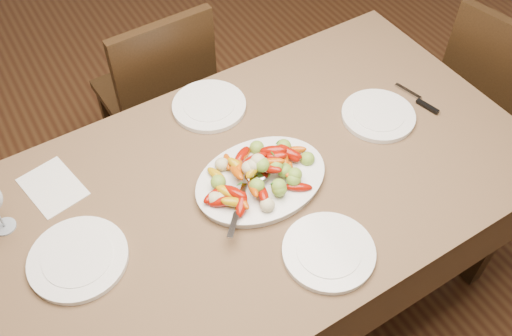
{
  "coord_description": "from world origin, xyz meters",
  "views": [
    {
      "loc": [
        -0.78,
        -0.77,
        2.17
      ],
      "look_at": [
        -0.19,
        0.21,
        0.82
      ],
      "focal_mm": 40.0,
      "sensor_mm": 36.0,
      "label": 1
    }
  ],
  "objects": [
    {
      "name": "plate_right",
      "position": [
        0.32,
        0.24,
        0.77
      ],
      "size": [
        0.26,
        0.26,
        0.02
      ],
      "primitive_type": "cylinder",
      "color": "white",
      "rests_on": "dining_table"
    },
    {
      "name": "chair_right",
      "position": [
        1.08,
        0.27,
        0.47
      ],
      "size": [
        0.5,
        0.5,
        0.95
      ],
      "primitive_type": null,
      "rotation": [
        0.0,
        0.0,
        1.79
      ],
      "color": "black",
      "rests_on": "ground"
    },
    {
      "name": "roasted_vegetables",
      "position": [
        -0.19,
        0.19,
        0.83
      ],
      "size": [
        0.35,
        0.24,
        0.09
      ],
      "primitive_type": null,
      "rotation": [
        0.0,
        0.0,
        0.02
      ],
      "color": "#820C02",
      "rests_on": "serving_platter"
    },
    {
      "name": "serving_platter",
      "position": [
        -0.19,
        0.19,
        0.77
      ],
      "size": [
        0.43,
        0.32,
        0.02
      ],
      "primitive_type": "ellipsoid",
      "rotation": [
        0.0,
        0.0,
        0.02
      ],
      "color": "white",
      "rests_on": "dining_table"
    },
    {
      "name": "menu_card",
      "position": [
        -0.76,
        0.52,
        0.76
      ],
      "size": [
        0.19,
        0.24,
        0.0
      ],
      "primitive_type": "cube",
      "rotation": [
        0.0,
        0.0,
        0.2
      ],
      "color": "silver",
      "rests_on": "dining_table"
    },
    {
      "name": "floor",
      "position": [
        0.0,
        0.0,
        0.0
      ],
      "size": [
        6.0,
        6.0,
        0.0
      ],
      "primitive_type": "plane",
      "color": "#371F10",
      "rests_on": "ground"
    },
    {
      "name": "table_knife",
      "position": [
        0.5,
        0.23,
        0.76
      ],
      "size": [
        0.06,
        0.2,
        0.01
      ],
      "primitive_type": null,
      "rotation": [
        0.0,
        0.0,
        0.24
      ],
      "color": "#9EA0A8",
      "rests_on": "dining_table"
    },
    {
      "name": "plate_near",
      "position": [
        -0.15,
        -0.13,
        0.77
      ],
      "size": [
        0.27,
        0.27,
        0.02
      ],
      "primitive_type": "cylinder",
      "color": "white",
      "rests_on": "dining_table"
    },
    {
      "name": "plate_far",
      "position": [
        -0.17,
        0.58,
        0.77
      ],
      "size": [
        0.26,
        0.26,
        0.02
      ],
      "primitive_type": "cylinder",
      "color": "white",
      "rests_on": "dining_table"
    },
    {
      "name": "dining_table",
      "position": [
        -0.19,
        0.21,
        0.38
      ],
      "size": [
        1.86,
        1.08,
        0.76
      ],
      "primitive_type": "cube",
      "rotation": [
        0.0,
        0.0,
        0.02
      ],
      "color": "brown",
      "rests_on": "ground"
    },
    {
      "name": "serving_spoon",
      "position": [
        -0.25,
        0.15,
        0.81
      ],
      "size": [
        0.25,
        0.23,
        0.03
      ],
      "primitive_type": null,
      "rotation": [
        0.0,
        0.0,
        -0.72
      ],
      "color": "#9EA0A8",
      "rests_on": "serving_platter"
    },
    {
      "name": "chair_far",
      "position": [
        -0.21,
        1.06,
        0.47
      ],
      "size": [
        0.44,
        0.44,
        0.95
      ],
      "primitive_type": null,
      "rotation": [
        0.0,
        0.0,
        3.18
      ],
      "color": "black",
      "rests_on": "ground"
    },
    {
      "name": "plate_left",
      "position": [
        -0.78,
        0.22,
        0.77
      ],
      "size": [
        0.28,
        0.28,
        0.02
      ],
      "primitive_type": "cylinder",
      "color": "white",
      "rests_on": "dining_table"
    }
  ]
}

